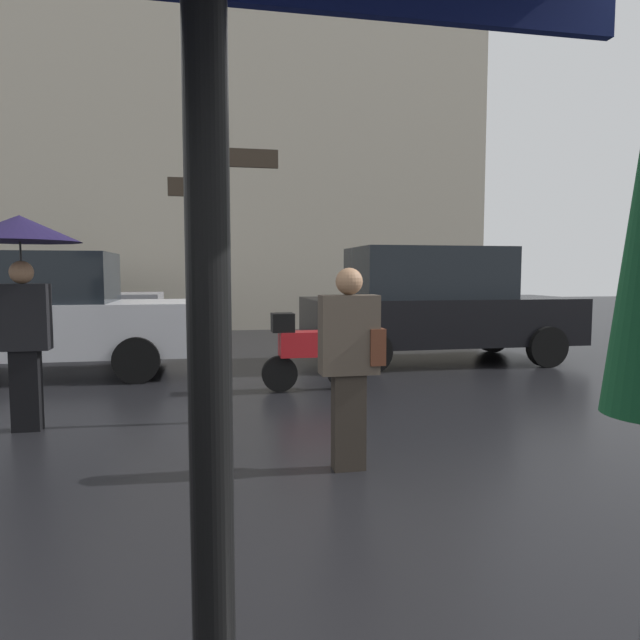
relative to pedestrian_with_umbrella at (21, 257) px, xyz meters
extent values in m
cylinder|color=black|center=(1.72, -4.86, -0.48)|extent=(0.08, 0.08, 2.40)
cube|color=black|center=(0.00, 0.00, -1.28)|extent=(0.26, 0.16, 0.79)
cube|color=black|center=(0.00, 0.00, -0.57)|extent=(0.47, 0.21, 0.63)
sphere|color=#936B4C|center=(0.00, 0.00, -0.15)|extent=(0.22, 0.22, 0.22)
cylinder|color=black|center=(0.00, 0.00, -0.01)|extent=(0.02, 0.02, 0.30)
cone|color=#181233|center=(0.00, 0.00, 0.26)|extent=(1.10, 1.10, 0.25)
cube|color=#2A241E|center=(2.78, -1.66, -1.30)|extent=(0.25, 0.16, 0.75)
cube|color=#473D33|center=(2.78, -1.66, -0.62)|extent=(0.45, 0.20, 0.61)
sphere|color=#936B4C|center=(2.78, -1.66, -0.22)|extent=(0.21, 0.21, 0.21)
cube|color=#512819|center=(2.98, -1.66, -0.71)|extent=(0.12, 0.24, 0.28)
cylinder|color=black|center=(3.48, 1.32, -1.45)|extent=(0.46, 0.09, 0.46)
cylinder|color=black|center=(2.62, 1.32, -1.45)|extent=(0.46, 0.09, 0.46)
cube|color=red|center=(3.05, 1.32, -1.07)|extent=(0.86, 0.32, 0.32)
cube|color=black|center=(2.66, 1.32, -0.79)|extent=(0.28, 0.28, 0.24)
cylinder|color=black|center=(3.44, 1.32, -0.72)|extent=(0.06, 0.06, 0.55)
cube|color=black|center=(5.62, 3.26, -0.96)|extent=(4.56, 1.80, 0.77)
cube|color=black|center=(5.39, 3.26, -0.16)|extent=(2.51, 1.66, 0.85)
cylinder|color=black|center=(7.10, 4.16, -1.35)|extent=(0.66, 0.18, 0.66)
cylinder|color=black|center=(7.10, 2.35, -1.35)|extent=(0.66, 0.18, 0.66)
cylinder|color=black|center=(4.13, 4.16, -1.35)|extent=(0.66, 0.18, 0.66)
cylinder|color=black|center=(4.13, 2.35, -1.35)|extent=(0.66, 0.18, 0.66)
cube|color=gray|center=(-1.53, 6.99, -0.98)|extent=(4.53, 1.67, 0.77)
cube|color=black|center=(-1.75, 6.99, -0.21)|extent=(2.49, 1.54, 0.78)
cylinder|color=black|center=(-0.05, 7.83, -1.37)|extent=(0.62, 0.18, 0.62)
cylinder|color=black|center=(-0.05, 6.15, -1.37)|extent=(0.62, 0.18, 0.62)
cube|color=silver|center=(-0.56, 3.09, -0.97)|extent=(4.06, 1.67, 0.77)
cube|color=black|center=(-0.77, 3.09, -0.22)|extent=(2.23, 1.54, 0.73)
cylinder|color=black|center=(0.75, 3.93, -1.35)|extent=(0.64, 0.18, 0.64)
cylinder|color=black|center=(0.75, 2.26, -1.35)|extent=(0.64, 0.18, 0.64)
cylinder|color=black|center=(1.88, -0.06, -0.22)|extent=(0.08, 0.08, 2.91)
cube|color=#33281E|center=(2.16, -0.06, 0.98)|extent=(0.56, 0.04, 0.18)
cube|color=#33281E|center=(1.62, -0.06, 0.68)|extent=(0.52, 0.04, 0.18)
cube|color=#B2A893|center=(1.97, 10.81, 7.20)|extent=(15.05, 3.10, 17.75)
camera|label=1|loc=(1.72, -5.86, -0.15)|focal=31.95mm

